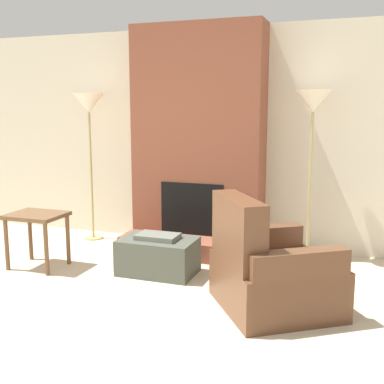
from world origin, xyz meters
TOP-DOWN VIEW (x-y plane):
  - ground_plane at (0.00, 0.00)m, footprint 24.00×24.00m
  - wall_back at (0.00, 3.15)m, footprint 7.15×0.06m
  - fireplace at (0.00, 2.87)m, footprint 1.53×0.84m
  - ottoman at (-0.07, 1.85)m, footprint 0.76×0.49m
  - armchair at (1.13, 1.35)m, footprint 1.25×1.26m
  - side_table at (-1.34, 1.61)m, footprint 0.57×0.46m
  - floor_lamp_left at (-1.40, 2.80)m, footprint 0.39×0.39m
  - floor_lamp_right at (1.31, 2.80)m, footprint 0.39×0.39m

SIDE VIEW (x-z plane):
  - ground_plane at x=0.00m, z-range 0.00..0.00m
  - ottoman at x=-0.07m, z-range -0.02..0.39m
  - armchair at x=1.13m, z-range -0.19..0.77m
  - side_table at x=-1.34m, z-range 0.19..0.77m
  - fireplace at x=0.00m, z-range -0.08..2.52m
  - wall_back at x=0.00m, z-range 0.00..2.60m
  - floor_lamp_left at x=-1.40m, z-range 0.72..2.56m
  - floor_lamp_right at x=1.31m, z-range 0.72..2.57m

